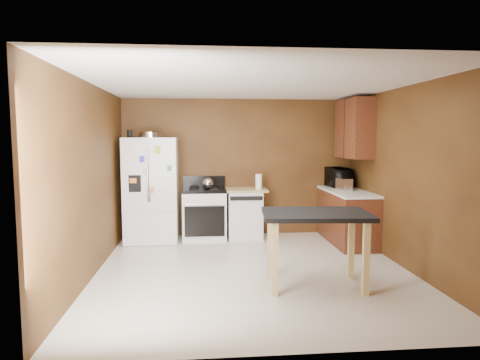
{
  "coord_description": "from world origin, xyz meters",
  "views": [
    {
      "loc": [
        -0.69,
        -5.6,
        1.81
      ],
      "look_at": [
        -0.1,
        0.85,
        1.16
      ],
      "focal_mm": 32.0,
      "sensor_mm": 36.0,
      "label": 1
    }
  ],
  "objects": [
    {
      "name": "right_cabinets",
      "position": [
        1.84,
        1.48,
        0.91
      ],
      "size": [
        0.63,
        1.58,
        2.45
      ],
      "color": "brown",
      "rests_on": "ground"
    },
    {
      "name": "wall_left",
      "position": [
        -2.1,
        0.0,
        1.25
      ],
      "size": [
        0.0,
        4.5,
        4.5
      ],
      "primitive_type": "plane",
      "rotation": [
        1.57,
        0.0,
        1.57
      ],
      "color": "#563916",
      "rests_on": "ground"
    },
    {
      "name": "paper_towel",
      "position": [
        0.32,
        1.84,
        1.02
      ],
      "size": [
        0.12,
        0.12,
        0.27
      ],
      "primitive_type": "cylinder",
      "rotation": [
        0.0,
        0.0,
        -0.01
      ],
      "color": "white",
      "rests_on": "dishwasher"
    },
    {
      "name": "gas_range",
      "position": [
        -0.64,
        1.92,
        0.46
      ],
      "size": [
        0.76,
        0.68,
        1.1
      ],
      "color": "white",
      "rests_on": "ground"
    },
    {
      "name": "wall_front",
      "position": [
        0.0,
        -2.25,
        1.25
      ],
      "size": [
        4.2,
        0.0,
        4.2
      ],
      "primitive_type": "plane",
      "rotation": [
        -1.57,
        0.0,
        0.0
      ],
      "color": "#563916",
      "rests_on": "ground"
    },
    {
      "name": "ceiling",
      "position": [
        0.0,
        0.0,
        2.5
      ],
      "size": [
        4.5,
        4.5,
        0.0
      ],
      "primitive_type": "plane",
      "rotation": [
        3.14,
        0.0,
        0.0
      ],
      "color": "white",
      "rests_on": "ground"
    },
    {
      "name": "dishwasher",
      "position": [
        0.08,
        1.95,
        0.45
      ],
      "size": [
        0.78,
        0.63,
        0.89
      ],
      "color": "white",
      "rests_on": "ground"
    },
    {
      "name": "floor",
      "position": [
        0.0,
        0.0,
        0.0
      ],
      "size": [
        4.5,
        4.5,
        0.0
      ],
      "primitive_type": "plane",
      "color": "beige",
      "rests_on": "ground"
    },
    {
      "name": "toaster",
      "position": [
        1.75,
        1.48,
        1.0
      ],
      "size": [
        0.23,
        0.31,
        0.2
      ],
      "primitive_type": "cube",
      "rotation": [
        0.0,
        0.0,
        0.22
      ],
      "color": "silver",
      "rests_on": "right_cabinets"
    },
    {
      "name": "kettle",
      "position": [
        -0.58,
        1.87,
        1.0
      ],
      "size": [
        0.2,
        0.2,
        0.2
      ],
      "primitive_type": "sphere",
      "color": "silver",
      "rests_on": "gas_range"
    },
    {
      "name": "green_canister",
      "position": [
        0.35,
        1.97,
        0.95
      ],
      "size": [
        0.14,
        0.14,
        0.12
      ],
      "primitive_type": "cylinder",
      "rotation": [
        0.0,
        0.0,
        -0.42
      ],
      "color": "green",
      "rests_on": "dishwasher"
    },
    {
      "name": "wall_back",
      "position": [
        0.0,
        2.25,
        1.25
      ],
      "size": [
        4.2,
        0.0,
        4.2
      ],
      "primitive_type": "plane",
      "rotation": [
        1.57,
        0.0,
        0.0
      ],
      "color": "#563916",
      "rests_on": "ground"
    },
    {
      "name": "wall_right",
      "position": [
        2.1,
        0.0,
        1.25
      ],
      "size": [
        0.0,
        4.5,
        4.5
      ],
      "primitive_type": "plane",
      "rotation": [
        1.57,
        0.0,
        -1.57
      ],
      "color": "#563916",
      "rests_on": "ground"
    },
    {
      "name": "microwave",
      "position": [
        1.81,
        1.97,
        1.06
      ],
      "size": [
        0.45,
        0.61,
        0.32
      ],
      "primitive_type": "imported",
      "rotation": [
        0.0,
        0.0,
        1.67
      ],
      "color": "black",
      "rests_on": "right_cabinets"
    },
    {
      "name": "refrigerator",
      "position": [
        -1.55,
        1.86,
        0.9
      ],
      "size": [
        0.9,
        0.8,
        1.8
      ],
      "color": "white",
      "rests_on": "ground"
    },
    {
      "name": "roasting_pan",
      "position": [
        -1.55,
        1.85,
        1.85
      ],
      "size": [
        0.37,
        0.37,
        0.09
      ],
      "primitive_type": "cylinder",
      "color": "silver",
      "rests_on": "refrigerator"
    },
    {
      "name": "island",
      "position": [
        0.68,
        -0.64,
        0.77
      ],
      "size": [
        1.33,
        0.94,
        0.91
      ],
      "color": "black",
      "rests_on": "ground"
    },
    {
      "name": "pen_cup",
      "position": [
        -1.88,
        1.74,
        1.87
      ],
      "size": [
        0.09,
        0.09,
        0.13
      ],
      "primitive_type": "cylinder",
      "color": "black",
      "rests_on": "refrigerator"
    }
  ]
}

